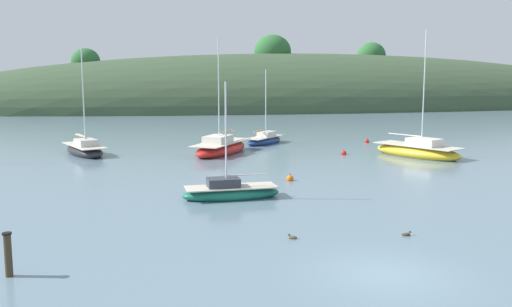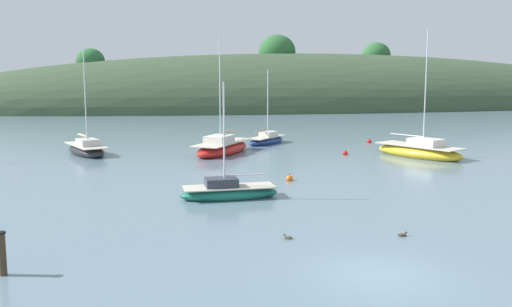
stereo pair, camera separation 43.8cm
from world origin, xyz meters
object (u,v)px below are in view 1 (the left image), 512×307
(sailboat_orange_cutter, at_px, (418,151))
(mooring_buoy_channel, at_px, (367,141))
(duck_lone_left, at_px, (407,234))
(jetty_piling, at_px, (8,254))
(sailboat_blue_center, at_px, (230,192))
(sailboat_navy_dinghy, at_px, (264,140))
(mooring_buoy_inner, at_px, (290,179))
(duck_lone_right, at_px, (293,237))
(sailboat_yellow_far, at_px, (85,150))
(sailboat_white_near, at_px, (221,148))
(mooring_buoy_outer, at_px, (344,153))

(sailboat_orange_cutter, relative_size, mooring_buoy_channel, 18.81)
(duck_lone_left, height_order, jetty_piling, jetty_piling)
(sailboat_blue_center, distance_m, sailboat_navy_dinghy, 23.45)
(mooring_buoy_inner, xyz_separation_m, duck_lone_right, (-3.19, -11.79, -0.07))
(sailboat_orange_cutter, xyz_separation_m, sailboat_yellow_far, (-25.98, 6.75, -0.05))
(sailboat_blue_center, relative_size, duck_lone_left, 14.77)
(sailboat_orange_cutter, height_order, mooring_buoy_inner, sailboat_orange_cutter)
(sailboat_white_near, xyz_separation_m, duck_lone_right, (-0.83, -24.44, -0.41))
(sailboat_yellow_far, bearing_deg, jetty_piling, -89.93)
(mooring_buoy_outer, bearing_deg, duck_lone_right, -115.87)
(sailboat_white_near, bearing_deg, mooring_buoy_inner, -79.40)
(mooring_buoy_outer, bearing_deg, duck_lone_left, -104.78)
(duck_lone_right, relative_size, jetty_piling, 0.29)
(sailboat_white_near, distance_m, duck_lone_right, 24.46)
(duck_lone_left, bearing_deg, duck_lone_right, 172.91)
(sailboat_blue_center, bearing_deg, duck_lone_right, -81.13)
(sailboat_yellow_far, relative_size, mooring_buoy_outer, 16.46)
(sailboat_navy_dinghy, xyz_separation_m, mooring_buoy_inner, (-2.63, -18.31, -0.23))
(sailboat_yellow_far, xyz_separation_m, duck_lone_right, (10.13, -26.14, -0.35))
(sailboat_yellow_far, xyz_separation_m, jetty_piling, (0.03, -28.21, 0.35))
(sailboat_blue_center, relative_size, sailboat_orange_cutter, 0.62)
(sailboat_blue_center, height_order, sailboat_white_near, sailboat_white_near)
(sailboat_yellow_far, height_order, mooring_buoy_channel, sailboat_yellow_far)
(jetty_piling, bearing_deg, duck_lone_right, 11.60)
(sailboat_white_near, bearing_deg, sailboat_orange_cutter, -18.56)
(mooring_buoy_channel, distance_m, duck_lone_left, 31.31)
(sailboat_white_near, bearing_deg, sailboat_yellow_far, 171.17)
(mooring_buoy_inner, bearing_deg, sailboat_blue_center, -137.24)
(mooring_buoy_channel, bearing_deg, mooring_buoy_inner, -126.12)
(mooring_buoy_channel, bearing_deg, sailboat_blue_center, -128.58)
(mooring_buoy_channel, bearing_deg, jetty_piling, -129.79)
(sailboat_yellow_far, xyz_separation_m, duck_lone_left, (14.76, -26.72, -0.35))
(duck_lone_right, bearing_deg, sailboat_blue_center, 98.87)
(sailboat_blue_center, distance_m, sailboat_yellow_far, 20.47)
(sailboat_orange_cutter, bearing_deg, sailboat_navy_dinghy, 133.14)
(mooring_buoy_channel, bearing_deg, sailboat_white_near, -163.69)
(duck_lone_right, height_order, jetty_piling, jetty_piling)
(mooring_buoy_inner, bearing_deg, jetty_piling, -133.80)
(mooring_buoy_channel, height_order, mooring_buoy_outer, same)
(sailboat_orange_cutter, distance_m, sailboat_navy_dinghy, 14.66)
(mooring_buoy_channel, height_order, jetty_piling, jetty_piling)
(mooring_buoy_outer, distance_m, duck_lone_left, 22.96)
(mooring_buoy_inner, relative_size, duck_lone_right, 1.29)
(sailboat_white_near, height_order, sailboat_orange_cutter, sailboat_orange_cutter)
(sailboat_blue_center, bearing_deg, sailboat_orange_cutter, 34.40)
(sailboat_blue_center, xyz_separation_m, duck_lone_right, (1.20, -7.72, -0.28))
(sailboat_blue_center, distance_m, jetty_piling, 13.24)
(duck_lone_left, bearing_deg, mooring_buoy_inner, 96.62)
(duck_lone_left, distance_m, duck_lone_right, 4.66)
(sailboat_orange_cutter, bearing_deg, sailboat_yellow_far, 165.45)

